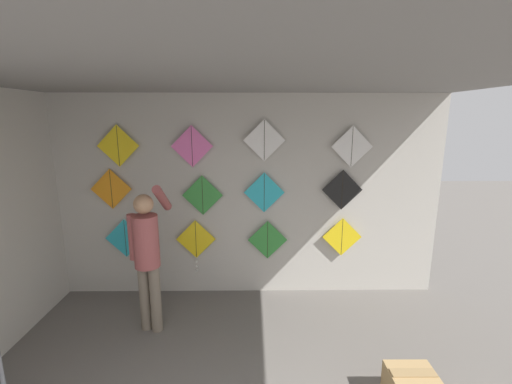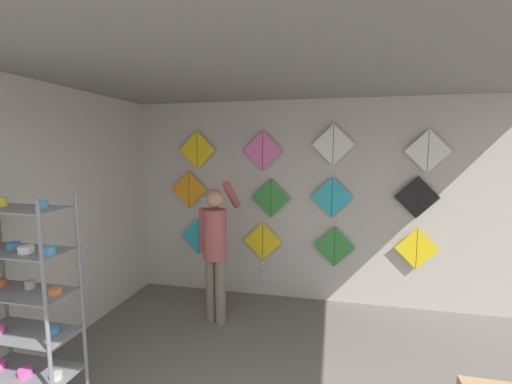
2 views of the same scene
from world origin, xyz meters
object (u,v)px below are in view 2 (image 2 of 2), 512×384
(kite_5, at_px, (271,198))
(kite_6, at_px, (332,197))
(kite_7, at_px, (417,197))
(kite_10, at_px, (333,145))
(shelf_rack, at_px, (22,294))
(kite_2, at_px, (334,247))
(kite_8, at_px, (197,150))
(kite_3, at_px, (417,249))
(kite_1, at_px, (263,244))
(kite_4, at_px, (189,190))
(kite_0, at_px, (198,236))
(kite_11, at_px, (428,151))
(kite_9, at_px, (263,151))
(shopkeeper, at_px, (215,243))

(kite_5, distance_m, kite_6, 0.84)
(kite_7, height_order, kite_10, kite_10)
(shelf_rack, distance_m, kite_2, 3.53)
(kite_8, bearing_deg, kite_3, 0.00)
(kite_1, distance_m, kite_7, 2.15)
(kite_3, relative_size, kite_4, 1.00)
(kite_0, relative_size, kite_4, 1.00)
(kite_3, xyz_separation_m, kite_8, (-3.02, 0.00, 1.27))
(kite_0, xyz_separation_m, kite_1, (0.98, -0.00, -0.06))
(kite_1, distance_m, kite_2, 1.00)
(kite_11, bearing_deg, kite_5, 180.00)
(kite_6, relative_size, kite_9, 1.00)
(kite_4, height_order, kite_10, kite_10)
(kite_0, relative_size, kite_3, 1.00)
(kite_0, distance_m, kite_5, 1.25)
(kite_3, bearing_deg, kite_11, 0.00)
(kite_1, height_order, kite_5, kite_5)
(kite_1, bearing_deg, kite_0, 179.94)
(shelf_rack, height_order, kite_9, kite_9)
(kite_0, xyz_separation_m, kite_10, (1.93, 0.00, 1.35))
(kite_7, relative_size, kite_10, 1.00)
(shopkeeper, height_order, kite_10, kite_10)
(kite_2, bearing_deg, kite_0, 180.00)
(kite_6, relative_size, kite_7, 1.00)
(kite_2, distance_m, kite_8, 2.37)
(shopkeeper, height_order, kite_7, kite_7)
(kite_3, xyz_separation_m, kite_7, (-0.03, 0.00, 0.68))
(kite_6, relative_size, kite_10, 1.00)
(kite_0, xyz_separation_m, kite_6, (1.93, 0.00, 0.65))
(kite_0, xyz_separation_m, kite_7, (3.00, 0.00, 0.68))
(kite_10, height_order, kite_11, kite_10)
(shopkeeper, xyz_separation_m, kite_5, (0.53, 0.84, 0.45))
(shelf_rack, relative_size, kite_5, 3.22)
(kite_5, bearing_deg, kite_2, 0.00)
(kite_1, relative_size, kite_2, 1.38)
(shelf_rack, height_order, kite_7, kite_7)
(shopkeeper, relative_size, kite_8, 3.19)
(shopkeeper, distance_m, kite_1, 0.96)
(kite_2, bearing_deg, kite_7, 0.00)
(kite_4, height_order, kite_9, kite_9)
(shopkeeper, relative_size, kite_6, 3.19)
(shelf_rack, bearing_deg, kite_10, 47.22)
(shelf_rack, distance_m, kite_7, 4.32)
(kite_0, xyz_separation_m, kite_4, (-0.13, 0.00, 0.70))
(kite_1, xyz_separation_m, kite_10, (0.95, 0.00, 1.41))
(kite_1, bearing_deg, kite_11, 0.03)
(kite_9, bearing_deg, kite_4, 180.00)
(kite_5, distance_m, kite_7, 1.90)
(shopkeeper, distance_m, kite_10, 2.00)
(kite_4, bearing_deg, kite_6, 0.00)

